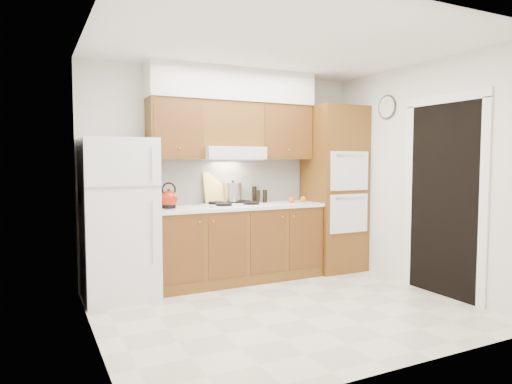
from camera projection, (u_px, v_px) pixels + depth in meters
floor at (285, 309)px, 4.56m from camera, size 3.60×3.60×0.00m
ceiling at (286, 44)px, 4.38m from camera, size 3.60×3.60×0.00m
wall_back at (226, 175)px, 5.81m from camera, size 3.60×0.02×2.60m
wall_left at (92, 183)px, 3.67m from camera, size 0.02×3.00×2.60m
wall_right at (420, 176)px, 5.27m from camera, size 0.02×3.00×2.60m
fridge at (119, 219)px, 4.89m from camera, size 0.75×0.72×1.72m
base_cabinets at (238, 245)px, 5.61m from camera, size 2.11×0.60×0.90m
countertop at (238, 207)px, 5.57m from camera, size 2.13×0.62×0.04m
backsplash at (229, 181)px, 5.81m from camera, size 2.11×0.03×0.56m
oven_cabinet at (334, 189)px, 6.17m from camera, size 0.70×0.65×2.20m
upper_cab_left at (175, 129)px, 5.31m from camera, size 0.63×0.33×0.70m
upper_cab_right at (282, 132)px, 5.94m from camera, size 0.73×0.33×0.70m
range_hood at (231, 153)px, 5.58m from camera, size 0.75×0.45×0.15m
upper_cab_over_hood at (229, 125)px, 5.61m from camera, size 0.75×0.33×0.55m
soffit at (234, 86)px, 5.58m from camera, size 2.13×0.36×0.40m
cooktop at (234, 205)px, 5.56m from camera, size 0.74×0.50×0.01m
doorway at (443, 200)px, 4.97m from camera, size 0.02×0.90×2.10m
wall_clock at (387, 107)px, 5.70m from camera, size 0.02×0.30×0.30m
kettle at (169, 199)px, 5.13m from camera, size 0.22×0.22×0.20m
cutting_board at (215, 188)px, 5.70m from camera, size 0.32×0.16×0.41m
stock_pot at (233, 192)px, 5.76m from camera, size 0.29×0.29×0.23m
condiment_a at (254, 194)px, 5.95m from camera, size 0.07×0.07×0.21m
condiment_b at (258, 197)px, 5.84m from camera, size 0.06×0.06×0.16m
condiment_c at (265, 196)px, 5.89m from camera, size 0.08×0.08×0.17m
orange_near at (303, 199)px, 5.95m from camera, size 0.10×0.10×0.08m
orange_far at (292, 200)px, 5.86m from camera, size 0.10×0.10×0.08m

